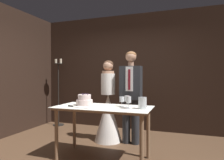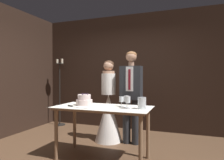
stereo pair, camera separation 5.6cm
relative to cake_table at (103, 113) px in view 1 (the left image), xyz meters
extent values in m
plane|color=brown|center=(-0.11, -0.06, -0.71)|extent=(40.00, 40.00, 0.00)
cube|color=black|center=(-0.11, 1.94, 0.68)|extent=(4.69, 0.12, 2.79)
cylinder|color=#8E6B4C|center=(-0.66, -0.27, -0.33)|extent=(0.06, 0.06, 0.77)
cylinder|color=#8E6B4C|center=(0.66, -0.27, -0.33)|extent=(0.06, 0.06, 0.77)
cylinder|color=#8E6B4C|center=(-0.66, 0.27, -0.33)|extent=(0.06, 0.06, 0.77)
cylinder|color=#8E6B4C|center=(0.66, 0.27, -0.33)|extent=(0.06, 0.06, 0.77)
cube|color=#8E6B4C|center=(0.00, 0.00, 0.08)|extent=(1.43, 0.66, 0.03)
cube|color=white|center=(0.00, 0.00, 0.10)|extent=(1.49, 0.72, 0.01)
cylinder|color=beige|center=(-0.35, 0.05, 0.15)|extent=(0.27, 0.27, 0.09)
cylinder|color=beige|center=(-0.35, 0.05, 0.23)|extent=(0.21, 0.21, 0.08)
sphere|color=#2D1933|center=(-0.29, 0.06, 0.28)|extent=(0.02, 0.02, 0.02)
sphere|color=#2D1933|center=(-0.34, 0.08, 0.28)|extent=(0.02, 0.02, 0.02)
sphere|color=#2D1933|center=(-0.38, 0.06, 0.28)|extent=(0.02, 0.02, 0.02)
sphere|color=#2D1933|center=(-0.34, 0.00, 0.28)|extent=(0.02, 0.02, 0.02)
cube|color=silver|center=(-0.26, -0.23, 0.10)|extent=(0.33, 0.12, 0.00)
cylinder|color=black|center=(-0.47, -0.16, 0.11)|extent=(0.10, 0.05, 0.02)
cylinder|color=silver|center=(0.27, 0.13, 0.10)|extent=(0.07, 0.07, 0.00)
cylinder|color=silver|center=(0.27, 0.13, 0.14)|extent=(0.01, 0.01, 0.07)
cylinder|color=silver|center=(0.27, 0.13, 0.21)|extent=(0.07, 0.07, 0.08)
cylinder|color=maroon|center=(0.27, 0.13, 0.18)|extent=(0.06, 0.06, 0.02)
cylinder|color=silver|center=(0.38, 0.04, 0.10)|extent=(0.07, 0.07, 0.00)
cylinder|color=silver|center=(0.38, 0.04, 0.15)|extent=(0.01, 0.01, 0.09)
cylinder|color=silver|center=(0.38, 0.04, 0.23)|extent=(0.08, 0.08, 0.09)
cylinder|color=maroon|center=(0.38, 0.04, 0.20)|extent=(0.06, 0.06, 0.03)
cylinder|color=silver|center=(0.42, -0.05, 0.10)|extent=(0.07, 0.07, 0.00)
cylinder|color=silver|center=(0.42, -0.05, 0.15)|extent=(0.01, 0.01, 0.08)
cylinder|color=silver|center=(0.42, -0.05, 0.23)|extent=(0.07, 0.07, 0.09)
cylinder|color=maroon|center=(0.42, -0.05, 0.20)|extent=(0.06, 0.06, 0.02)
cylinder|color=silver|center=(0.62, 0.00, 0.18)|extent=(0.12, 0.12, 0.17)
cylinder|color=beige|center=(0.62, 0.00, 0.14)|extent=(0.05, 0.05, 0.08)
sphere|color=#F9CC4C|center=(0.62, 0.00, 0.19)|extent=(0.02, 0.02, 0.02)
cone|color=white|center=(-0.23, 0.85, -0.25)|extent=(0.54, 0.54, 0.92)
cylinder|color=white|center=(-0.23, 0.85, 0.42)|extent=(0.28, 0.28, 0.41)
cylinder|color=tan|center=(-0.23, 0.85, 0.65)|extent=(0.24, 0.24, 0.05)
sphere|color=tan|center=(-0.23, 0.85, 0.78)|extent=(0.20, 0.20, 0.20)
ellipsoid|color=#472D1E|center=(-0.23, 0.86, 0.81)|extent=(0.21, 0.21, 0.15)
cylinder|color=#282B30|center=(0.14, 0.85, -0.29)|extent=(0.15, 0.15, 0.84)
cylinder|color=#282B30|center=(0.32, 0.85, -0.29)|extent=(0.15, 0.15, 0.84)
cube|color=#282B30|center=(0.23, 0.85, 0.45)|extent=(0.40, 0.24, 0.63)
cube|color=white|center=(0.23, 0.72, 0.52)|extent=(0.14, 0.01, 0.46)
cube|color=maroon|center=(0.23, 0.72, 0.51)|extent=(0.04, 0.01, 0.38)
cylinder|color=tan|center=(0.23, 0.85, 0.80)|extent=(0.11, 0.11, 0.08)
sphere|color=tan|center=(0.23, 0.85, 0.94)|extent=(0.21, 0.21, 0.21)
ellipsoid|color=brown|center=(0.23, 0.86, 0.98)|extent=(0.21, 0.21, 0.13)
cylinder|color=black|center=(-1.91, 1.61, -0.70)|extent=(0.28, 0.28, 0.02)
cylinder|color=black|center=(-1.91, 1.61, 0.10)|extent=(0.03, 0.03, 1.59)
cylinder|color=black|center=(-1.91, 1.61, 0.91)|extent=(0.22, 0.22, 0.01)
cylinder|color=beige|center=(-1.99, 1.61, 0.97)|extent=(0.06, 0.06, 0.12)
cylinder|color=beige|center=(-1.84, 1.61, 0.97)|extent=(0.06, 0.06, 0.12)
camera|label=1|loc=(1.16, -2.85, 0.56)|focal=32.00mm
camera|label=2|loc=(1.21, -2.83, 0.56)|focal=32.00mm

